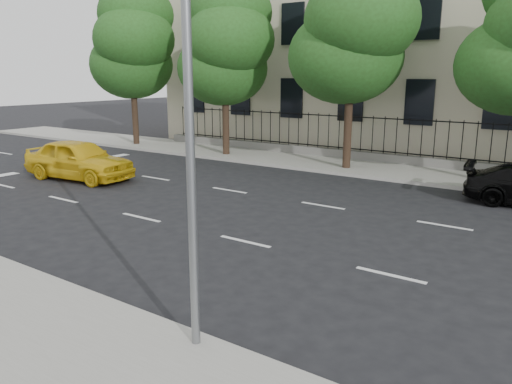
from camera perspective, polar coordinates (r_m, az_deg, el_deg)
ground at (r=11.58m, az=-8.62°, el=-8.97°), size 120.00×120.00×0.00m
near_sidewalk at (r=9.36m, az=-26.25°, el=-15.47°), size 60.00×4.00×0.15m
far_sidewalk at (r=23.36m, az=15.54°, el=2.32°), size 60.00×4.00×0.15m
lane_markings at (r=15.16m, az=3.75°, el=-3.37°), size 49.60×4.62×0.01m
crosswalk at (r=25.11m, az=-25.01°, el=2.13°), size 0.50×12.10×0.01m
iron_fence at (r=24.86m, az=16.93°, el=4.21°), size 30.00×0.50×2.20m
street_light at (r=7.77m, az=-5.19°, el=19.03°), size 0.25×3.32×8.05m
tree_a at (r=31.54m, az=-13.82°, el=16.24°), size 5.71×5.31×9.39m
tree_b at (r=26.75m, az=-3.31°, el=16.55°), size 5.53×5.12×8.97m
tree_c at (r=23.17m, az=11.20°, el=18.22°), size 5.89×5.50×9.80m
yellow_taxi at (r=22.27m, az=-19.60°, el=3.53°), size 5.18×2.53×1.70m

